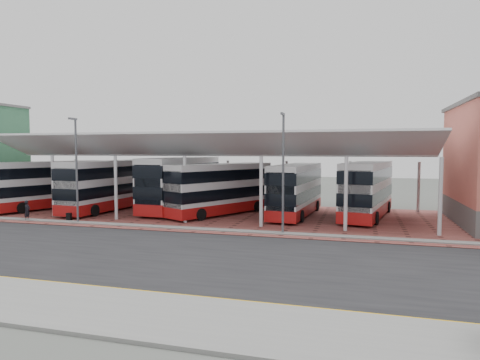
{
  "coord_description": "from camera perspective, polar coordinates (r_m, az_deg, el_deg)",
  "views": [
    {
      "loc": [
        6.97,
        -21.73,
        5.64
      ],
      "look_at": [
        -1.23,
        7.17,
        3.54
      ],
      "focal_mm": 32.0,
      "sensor_mm": 36.0,
      "label": 1
    }
  ],
  "objects": [
    {
      "name": "ground",
      "position": [
        23.51,
        -1.92,
        -9.89
      ],
      "size": [
        140.0,
        140.0,
        0.0
      ],
      "primitive_type": "plane",
      "color": "#494C46"
    },
    {
      "name": "road",
      "position": [
        22.58,
        -2.71,
        -10.44
      ],
      "size": [
        120.0,
        14.0,
        0.02
      ],
      "primitive_type": "cube",
      "color": "black",
      "rests_on": "ground"
    },
    {
      "name": "forecourt",
      "position": [
        35.53,
        7.62,
        -5.12
      ],
      "size": [
        72.0,
        16.0,
        0.06
      ],
      "primitive_type": "cube",
      "color": "brown",
      "rests_on": "ground"
    },
    {
      "name": "sidewalk",
      "position": [
        15.55,
        -12.55,
        -17.1
      ],
      "size": [
        120.0,
        4.0,
        0.14
      ],
      "primitive_type": "cube",
      "color": "slate",
      "rests_on": "ground"
    },
    {
      "name": "north_kerb",
      "position": [
        29.32,
        1.8,
        -6.95
      ],
      "size": [
        120.0,
        0.8,
        0.14
      ],
      "primitive_type": "cube",
      "color": "slate",
      "rests_on": "ground"
    },
    {
      "name": "yellow_line_near",
      "position": [
        17.24,
        -9.28,
        -15.07
      ],
      "size": [
        120.0,
        0.12,
        0.01
      ],
      "primitive_type": "cube",
      "color": "#DDA400",
      "rests_on": "road"
    },
    {
      "name": "yellow_line_far",
      "position": [
        17.49,
        -8.85,
        -14.77
      ],
      "size": [
        120.0,
        0.12,
        0.01
      ],
      "primitive_type": "cube",
      "color": "#DDA400",
      "rests_on": "road"
    },
    {
      "name": "canopy",
      "position": [
        37.95,
        -4.16,
        4.22
      ],
      "size": [
        37.0,
        11.63,
        7.07
      ],
      "color": "silver",
      "rests_on": "ground"
    },
    {
      "name": "lamp_west",
      "position": [
        35.01,
        -20.99,
        1.64
      ],
      "size": [
        0.16,
        0.9,
        8.07
      ],
      "color": "#52545A",
      "rests_on": "ground"
    },
    {
      "name": "lamp_east",
      "position": [
        28.47,
        5.76,
        1.4
      ],
      "size": [
        0.16,
        0.9,
        8.07
      ],
      "color": "#52545A",
      "rests_on": "ground"
    },
    {
      "name": "bus_0",
      "position": [
        45.0,
        -23.94,
        -0.6
      ],
      "size": [
        6.02,
        11.15,
        4.51
      ],
      "rotation": [
        0.0,
        0.0,
        -0.34
      ],
      "color": "silver",
      "rests_on": "forecourt"
    },
    {
      "name": "bus_1",
      "position": [
        41.46,
        -17.18,
        -0.74
      ],
      "size": [
        3.41,
        11.33,
        4.6
      ],
      "rotation": [
        0.0,
        0.0,
        -0.07
      ],
      "color": "silver",
      "rests_on": "forecourt"
    },
    {
      "name": "bus_2",
      "position": [
        40.25,
        -7.85,
        -0.52
      ],
      "size": [
        3.52,
        12.03,
        4.9
      ],
      "rotation": [
        0.0,
        0.0,
        -0.06
      ],
      "color": "silver",
      "rests_on": "forecourt"
    },
    {
      "name": "bus_3",
      "position": [
        37.11,
        -2.57,
        -1.25
      ],
      "size": [
        7.11,
        10.63,
        4.41
      ],
      "rotation": [
        0.0,
        0.0,
        -0.48
      ],
      "color": "silver",
      "rests_on": "forecourt"
    },
    {
      "name": "bus_4",
      "position": [
        36.79,
        7.49,
        -1.35
      ],
      "size": [
        3.28,
        10.77,
        4.37
      ],
      "rotation": [
        0.0,
        0.0,
        -0.08
      ],
      "color": "silver",
      "rests_on": "forecourt"
    },
    {
      "name": "bus_5",
      "position": [
        37.07,
        16.63,
        -1.27
      ],
      "size": [
        4.52,
        11.44,
        4.6
      ],
      "rotation": [
        0.0,
        0.0,
        -0.18
      ],
      "color": "silver",
      "rests_on": "forecourt"
    },
    {
      "name": "pedestrian",
      "position": [
        38.01,
        -26.5,
        -3.65
      ],
      "size": [
        0.47,
        0.64,
        1.6
      ],
      "primitive_type": "imported",
      "rotation": [
        0.0,
        0.0,
        1.74
      ],
      "color": "black",
      "rests_on": "forecourt"
    },
    {
      "name": "suitcase",
      "position": [
        36.43,
        -21.84,
        -4.59
      ],
      "size": [
        0.37,
        0.27,
        0.64
      ],
      "primitive_type": "cube",
      "color": "black",
      "rests_on": "forecourt"
    }
  ]
}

